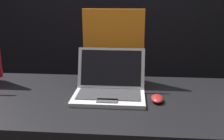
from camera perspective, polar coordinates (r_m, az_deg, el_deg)
wall_back at (r=2.52m, az=2.26°, el=14.02°), size 8.00×0.05×2.80m
laptop_middle at (r=1.38m, az=-0.52°, el=-3.38°), size 0.37×0.31×0.23m
mouse_middle at (r=1.34m, az=9.81°, el=-6.16°), size 0.06×0.10×0.03m
promo_stand_middle at (r=1.59m, az=0.32°, el=5.00°), size 0.37×0.07×0.44m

